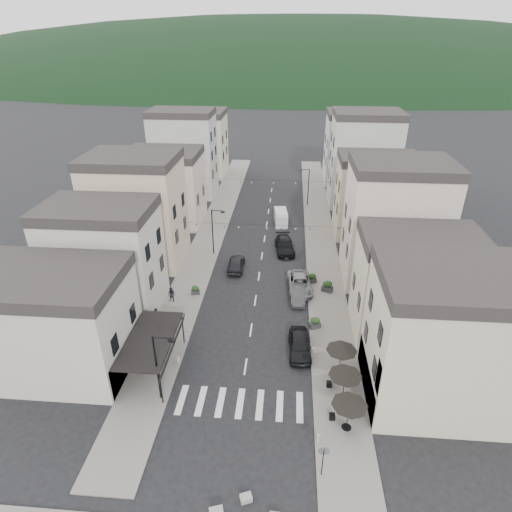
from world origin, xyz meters
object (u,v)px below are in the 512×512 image
at_px(delivery_van, 281,217).
at_px(pedestrian_b, 172,295).
at_px(pedestrian_a, 157,317).
at_px(parked_car_e, 236,264).
at_px(parked_car_d, 285,246).
at_px(parked_car_c, 300,283).
at_px(parked_car_a, 300,345).
at_px(parked_car_b, 298,294).

bearing_deg(delivery_van, pedestrian_b, -122.26).
relative_size(delivery_van, pedestrian_b, 2.70).
bearing_deg(pedestrian_a, delivery_van, 52.68).
height_order(parked_car_e, delivery_van, delivery_van).
height_order(parked_car_d, delivery_van, delivery_van).
distance_m(parked_car_c, parked_car_e, 8.33).
xyz_separation_m(parked_car_e, pedestrian_a, (-6.14, -11.46, 0.26)).
bearing_deg(parked_car_a, parked_car_b, 87.62).
height_order(parked_car_a, parked_car_d, parked_car_a).
height_order(parked_car_c, parked_car_e, parked_car_e).
xyz_separation_m(parked_car_c, parked_car_e, (-7.40, 3.82, 0.02)).
relative_size(parked_car_d, parked_car_e, 1.20).
bearing_deg(parked_car_e, pedestrian_b, 51.85).
xyz_separation_m(parked_car_a, parked_car_e, (-7.32, 14.18, -0.03)).
xyz_separation_m(parked_car_a, pedestrian_a, (-13.45, 2.72, 0.23)).
height_order(parked_car_b, parked_car_e, parked_car_e).
relative_size(parked_car_a, parked_car_e, 1.04).
relative_size(parked_car_c, pedestrian_b, 3.23).
distance_m(parked_car_b, pedestrian_a, 14.51).
distance_m(parked_car_a, parked_car_d, 19.39).
xyz_separation_m(parked_car_d, delivery_van, (-0.78, 8.93, 0.24)).
height_order(parked_car_b, parked_car_c, parked_car_c).
xyz_separation_m(parked_car_a, parked_car_b, (-0.07, 8.33, -0.11)).
height_order(parked_car_a, delivery_van, delivery_van).
relative_size(parked_car_a, parked_car_d, 0.87).
bearing_deg(parked_car_a, pedestrian_a, 165.70).
xyz_separation_m(parked_car_d, parked_car_e, (-5.60, -5.14, -0.02)).
distance_m(pedestrian_a, pedestrian_b, 3.99).
distance_m(parked_car_e, pedestrian_b, 9.45).
relative_size(parked_car_b, parked_car_e, 0.92).
distance_m(parked_car_d, parked_car_e, 7.60).
bearing_deg(pedestrian_b, parked_car_e, 69.17).
distance_m(parked_car_a, parked_car_c, 10.36).
distance_m(parked_car_b, parked_car_d, 11.11).
distance_m(parked_car_a, parked_car_e, 15.96).
relative_size(parked_car_c, parked_car_d, 1.00).
distance_m(parked_car_c, delivery_van, 18.07).
height_order(parked_car_c, parked_car_d, parked_car_d).
bearing_deg(parked_car_b, pedestrian_a, -156.40).
relative_size(parked_car_c, delivery_van, 1.20).
bearing_deg(parked_car_c, delivery_van, 92.56).
height_order(parked_car_a, parked_car_b, parked_car_a).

